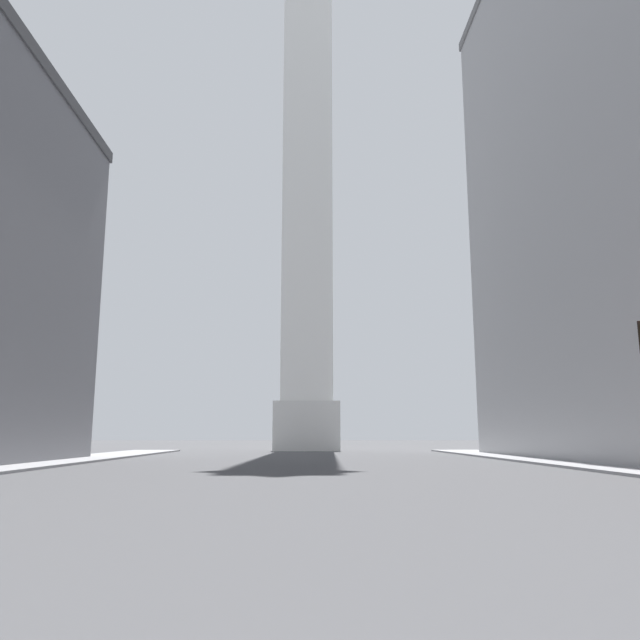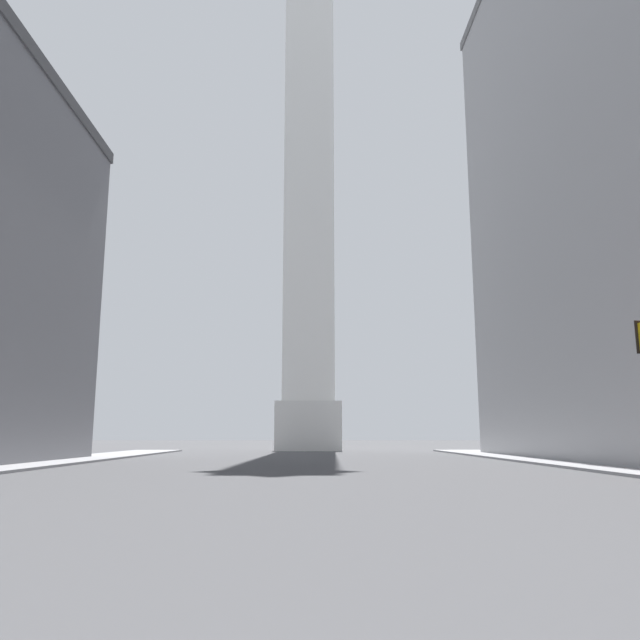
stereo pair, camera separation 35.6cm
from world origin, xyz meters
TOP-DOWN VIEW (x-y plane):
  - obelisk at (0.00, 71.05)m, footprint 7.39×7.39m

SIDE VIEW (x-z plane):
  - obelisk at x=0.00m, z-range -1.37..75.80m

